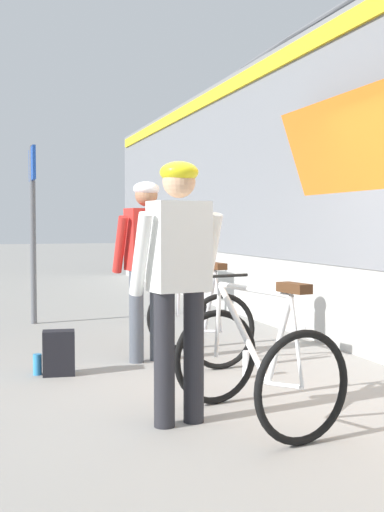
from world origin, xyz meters
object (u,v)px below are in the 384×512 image
(cyclist_near_in_white, at_px, (179,268))
(cyclist_far_in_red, at_px, (146,254))
(backpack_on_platform, at_px, (59,353))
(platform_sign_post, at_px, (33,204))
(bicycle_near_white, at_px, (256,364))
(water_bottle_by_the_backpack, at_px, (37,364))
(bicycle_far_silver, at_px, (198,319))
(water_bottle_near_the_bikes, at_px, (246,364))

(cyclist_near_in_white, bearing_deg, cyclist_far_in_red, 81.85)
(cyclist_near_in_white, height_order, backpack_on_platform, cyclist_near_in_white)
(cyclist_far_in_red, relative_size, platform_sign_post, 0.73)
(cyclist_far_in_red, bearing_deg, bicycle_near_white, -84.15)
(cyclist_near_in_white, relative_size, bicycle_near_white, 1.49)
(water_bottle_by_the_backpack, bearing_deg, bicycle_near_white, -55.55)
(bicycle_far_silver, height_order, backpack_on_platform, bicycle_far_silver)
(bicycle_near_white, distance_m, backpack_on_platform, 2.13)
(cyclist_far_in_red, xyz_separation_m, water_bottle_near_the_bikes, (0.67, -0.92, -0.94))
(water_bottle_by_the_backpack, bearing_deg, bicycle_far_silver, 6.74)
(cyclist_near_in_white, distance_m, bicycle_far_silver, 2.19)
(water_bottle_by_the_backpack, bearing_deg, cyclist_far_in_red, 12.74)
(backpack_on_platform, relative_size, water_bottle_by_the_backpack, 2.14)
(bicycle_near_white, bearing_deg, backpack_on_platform, 121.49)
(bicycle_near_white, bearing_deg, platform_sign_post, 102.38)
(backpack_on_platform, bearing_deg, water_bottle_near_the_bikes, -14.31)
(cyclist_near_in_white, relative_size, backpack_on_platform, 4.40)
(cyclist_near_in_white, distance_m, water_bottle_by_the_backpack, 2.14)
(cyclist_far_in_red, distance_m, bicycle_far_silver, 0.83)
(bicycle_near_white, height_order, water_bottle_by_the_backpack, bicycle_near_white)
(bicycle_far_silver, relative_size, water_bottle_near_the_bikes, 4.84)
(cyclist_near_in_white, height_order, bicycle_near_white, cyclist_near_in_white)
(bicycle_far_silver, xyz_separation_m, platform_sign_post, (-1.38, 2.84, 1.22))
(bicycle_near_white, xyz_separation_m, platform_sign_post, (-1.08, 4.90, 1.22))
(platform_sign_post, bearing_deg, cyclist_far_in_red, -72.86)
(backpack_on_platform, bearing_deg, bicycle_near_white, -51.36)
(bicycle_far_silver, distance_m, water_bottle_near_the_bikes, 0.93)
(bicycle_near_white, bearing_deg, cyclist_near_in_white, 165.08)
(water_bottle_near_the_bikes, bearing_deg, backpack_on_platform, 158.55)
(water_bottle_by_the_backpack, bearing_deg, cyclist_near_in_white, -65.73)
(bicycle_far_silver, bearing_deg, bicycle_near_white, -98.26)
(cyclist_near_in_white, xyz_separation_m, bicycle_near_white, (0.50, -0.13, -0.65))
(cyclist_far_in_red, distance_m, platform_sign_post, 2.97)
(water_bottle_near_the_bikes, relative_size, platform_sign_post, 0.10)
(bicycle_near_white, bearing_deg, water_bottle_by_the_backpack, 124.45)
(bicycle_far_silver, distance_m, water_bottle_by_the_backpack, 1.63)
(bicycle_near_white, bearing_deg, water_bottle_near_the_bikes, 69.38)
(cyclist_near_in_white, bearing_deg, water_bottle_near_the_bikes, 48.12)
(bicycle_near_white, height_order, water_bottle_near_the_bikes, bicycle_near_white)
(cyclist_near_in_white, distance_m, bicycle_near_white, 0.83)
(backpack_on_platform, bearing_deg, cyclist_near_in_white, -62.98)
(backpack_on_platform, height_order, water_bottle_by_the_backpack, backpack_on_platform)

